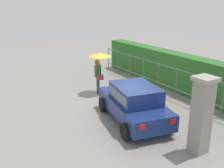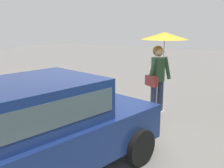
{
  "view_description": "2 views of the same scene",
  "coord_description": "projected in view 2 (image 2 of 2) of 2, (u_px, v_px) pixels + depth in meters",
  "views": [
    {
      "loc": [
        8.81,
        -6.14,
        4.47
      ],
      "look_at": [
        -0.62,
        -0.39,
        0.88
      ],
      "focal_mm": 41.17,
      "sensor_mm": 36.0,
      "label": 1
    },
    {
      "loc": [
        3.88,
        2.07,
        2.23
      ],
      "look_at": [
        -0.48,
        -0.7,
        1.04
      ],
      "focal_mm": 41.74,
      "sensor_mm": 36.0,
      "label": 2
    }
  ],
  "objects": [
    {
      "name": "pedestrian",
      "position": [
        161.0,
        53.0,
        6.25
      ],
      "size": [
        1.11,
        1.11,
        2.05
      ],
      "rotation": [
        0.0,
        0.0,
        1.02
      ],
      "color": "#2D3856",
      "rests_on": "ground"
    },
    {
      "name": "car",
      "position": [
        37.0,
        126.0,
        3.72
      ],
      "size": [
        3.96,
        2.44,
        1.48
      ],
      "rotation": [
        0.0,
        0.0,
        2.94
      ],
      "color": "navy",
      "rests_on": "ground"
    },
    {
      "name": "ground_plane",
      "position": [
        130.0,
        149.0,
        4.77
      ],
      "size": [
        40.0,
        40.0,
        0.0
      ],
      "primitive_type": "plane",
      "color": "gray"
    }
  ]
}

